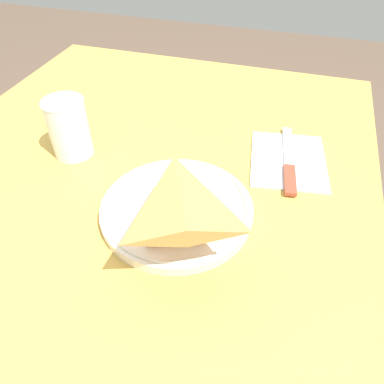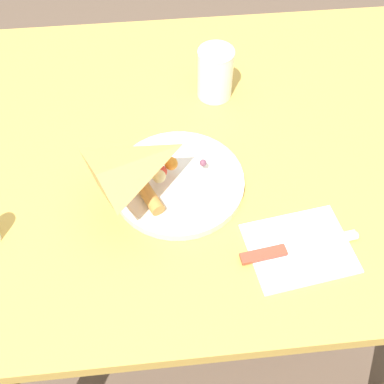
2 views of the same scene
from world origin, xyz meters
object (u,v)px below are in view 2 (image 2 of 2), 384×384
at_px(plate_pizza, 178,180).
at_px(napkin_folded, 299,248).
at_px(butter_knife, 294,248).
at_px(dining_table, 212,178).
at_px(milk_glass, 215,74).

xyz_separation_m(plate_pizza, napkin_folded, (0.19, -0.15, -0.01)).
distance_m(plate_pizza, butter_knife, 0.23).
bearing_deg(butter_knife, dining_table, 102.79).
relative_size(dining_table, milk_glass, 9.05).
bearing_deg(dining_table, butter_knife, -69.23).
height_order(milk_glass, butter_knife, milk_glass).
xyz_separation_m(plate_pizza, milk_glass, (0.10, 0.24, 0.04)).
height_order(plate_pizza, milk_glass, milk_glass).
bearing_deg(dining_table, milk_glass, 82.61).
height_order(dining_table, milk_glass, milk_glass).
distance_m(milk_glass, butter_knife, 0.40).
relative_size(dining_table, plate_pizza, 4.14).
bearing_deg(napkin_folded, dining_table, 112.93).
bearing_deg(milk_glass, napkin_folded, -77.01).
bearing_deg(napkin_folded, milk_glass, 102.99).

